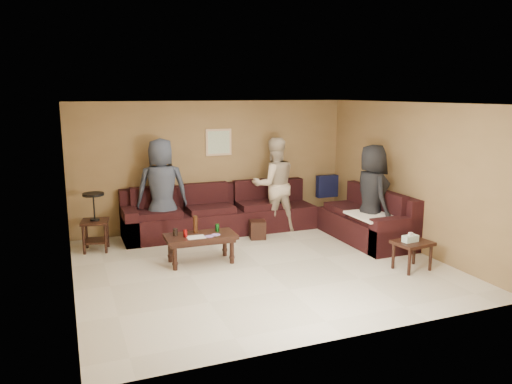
% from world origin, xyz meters
% --- Properties ---
extents(room, '(5.60, 5.50, 2.50)m').
position_xyz_m(room, '(0.00, 0.00, 1.66)').
color(room, beige).
rests_on(room, ground).
extents(sectional_sofa, '(4.65, 2.90, 0.97)m').
position_xyz_m(sectional_sofa, '(0.81, 1.52, 0.33)').
color(sectional_sofa, black).
rests_on(sectional_sofa, ground).
extents(coffee_table, '(1.12, 0.58, 0.74)m').
position_xyz_m(coffee_table, '(-0.83, 0.49, 0.39)').
color(coffee_table, black).
rests_on(coffee_table, ground).
extents(end_table_left, '(0.51, 0.51, 1.00)m').
position_xyz_m(end_table_left, '(-2.33, 1.74, 0.53)').
color(end_table_left, black).
rests_on(end_table_left, ground).
extents(side_table_right, '(0.59, 0.50, 0.59)m').
position_xyz_m(side_table_right, '(2.07, -0.98, 0.39)').
color(side_table_right, black).
rests_on(side_table_right, ground).
extents(waste_bin, '(0.34, 0.34, 0.34)m').
position_xyz_m(waste_bin, '(0.50, 1.41, 0.17)').
color(waste_bin, black).
rests_on(waste_bin, ground).
extents(wall_art, '(0.52, 0.04, 0.52)m').
position_xyz_m(wall_art, '(0.10, 2.48, 1.70)').
color(wall_art, '#D1AD82').
rests_on(wall_art, ground).
extents(person_left, '(0.98, 0.71, 1.87)m').
position_xyz_m(person_left, '(-1.13, 1.98, 0.93)').
color(person_left, '#323845').
rests_on(person_left, ground).
extents(person_middle, '(0.93, 0.75, 1.82)m').
position_xyz_m(person_middle, '(1.01, 1.83, 0.91)').
color(person_middle, '#C0AB8E').
rests_on(person_middle, ground).
extents(person_right, '(0.66, 0.93, 1.78)m').
position_xyz_m(person_right, '(2.23, 0.35, 0.89)').
color(person_right, black).
rests_on(person_right, ground).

